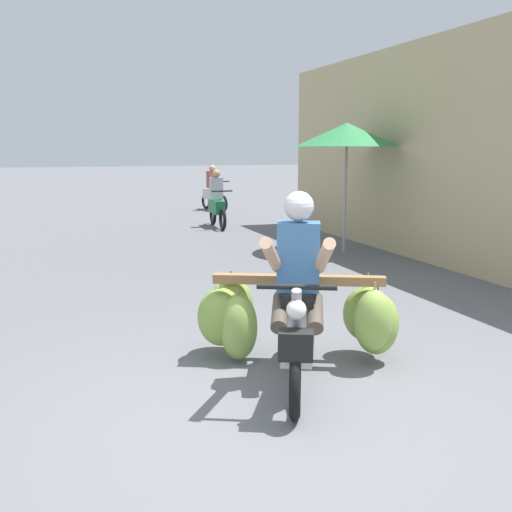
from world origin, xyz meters
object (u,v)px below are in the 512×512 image
Objects in this scene: motorbike_main_loaded at (298,312)px; motorbike_distant_ahead_left at (213,192)px; motorbike_distant_ahead_right at (217,204)px; market_umbrella_near_shop at (347,135)px.

motorbike_main_loaded is 13.41m from motorbike_distant_ahead_left.
motorbike_distant_ahead_right is 4.66m from market_umbrella_near_shop.
motorbike_distant_ahead_right is at bearing 78.60° from motorbike_main_loaded.
market_umbrella_near_shop reaches higher than motorbike_main_loaded.
motorbike_main_loaded is 9.46m from motorbike_distant_ahead_right.
motorbike_distant_ahead_right is at bearing -103.96° from motorbike_distant_ahead_left.
motorbike_main_loaded is at bearing -101.40° from motorbike_distant_ahead_right.
motorbike_distant_ahead_left is 0.68× the size of market_umbrella_near_shop.
market_umbrella_near_shop is at bearing 58.33° from motorbike_main_loaded.
motorbike_distant_ahead_left is at bearing 92.20° from market_umbrella_near_shop.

